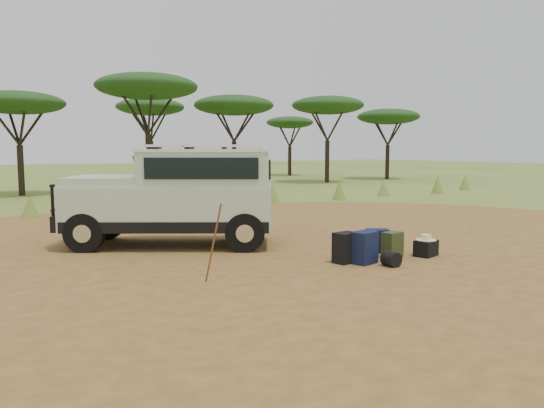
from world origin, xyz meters
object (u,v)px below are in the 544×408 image
safari_vehicle (178,197)px  hard_case (426,248)px  duffel_navy (378,241)px  backpack_olive (392,245)px  walking_staff (213,243)px  backpack_navy (364,248)px  backpack_black (346,248)px

safari_vehicle → hard_case: safari_vehicle is taller
duffel_navy → safari_vehicle: bearing=166.1°
duffel_navy → hard_case: 0.99m
backpack_olive → duffel_navy: backpack_olive is taller
walking_staff → hard_case: 4.60m
backpack_navy → hard_case: size_ratio=1.32×
walking_staff → backpack_olive: bearing=-54.6°
backpack_navy → backpack_olive: bearing=-6.5°
backpack_black → duffel_navy: (1.25, 0.41, -0.05)m
backpack_black → backpack_navy: bearing=-48.0°
duffel_navy → hard_case: size_ratio=1.06×
backpack_black → hard_case: bearing=-18.8°
walking_staff → backpack_black: 2.78m
safari_vehicle → backpack_navy: safari_vehicle is taller
safari_vehicle → walking_staff: 3.53m
backpack_olive → walking_staff: bearing=171.8°
duffel_navy → hard_case: (0.54, -0.82, -0.08)m
backpack_olive → hard_case: 0.74m
backpack_olive → duffel_navy: size_ratio=1.05×
backpack_black → backpack_olive: backpack_black is taller
duffel_navy → walking_staff: bearing=-145.1°
walking_staff → backpack_navy: walking_staff is taller
walking_staff → backpack_black: (2.76, -0.08, -0.35)m
backpack_navy → duffel_navy: size_ratio=1.24×
backpack_navy → backpack_olive: 0.85m
hard_case → safari_vehicle: bearing=120.0°
backpack_black → backpack_olive: 1.12m
backpack_navy → duffel_navy: bearing=20.5°
safari_vehicle → backpack_olive: (3.03, -3.63, -0.83)m
safari_vehicle → backpack_navy: 4.39m
safari_vehicle → backpack_olive: bearing=-17.5°
safari_vehicle → backpack_black: size_ratio=8.22×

